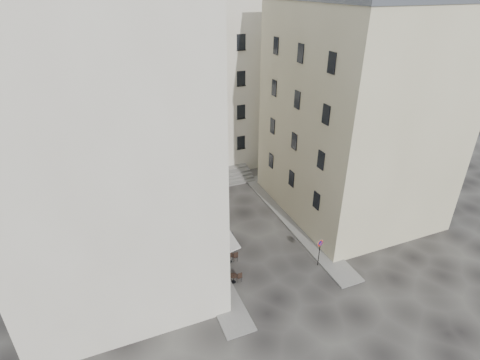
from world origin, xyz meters
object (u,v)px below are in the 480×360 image
no_parking_sign (320,248)px  bistro_table_b (229,257)px  bistro_table_a (233,278)px  pedestrian (231,240)px

no_parking_sign → bistro_table_b: (-6.12, 2.93, -1.22)m
bistro_table_a → bistro_table_b: bearing=76.6°
bistro_table_b → pedestrian: (0.76, 1.56, 0.32)m
no_parking_sign → bistro_table_b: size_ratio=1.86×
no_parking_sign → bistro_table_a: 6.79m
pedestrian → no_parking_sign: bearing=125.3°
bistro_table_a → pedestrian: 3.98m
bistro_table_a → pedestrian: size_ratio=0.77×
no_parking_sign → bistro_table_b: bearing=143.3°
bistro_table_a → bistro_table_b: size_ratio=0.94×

